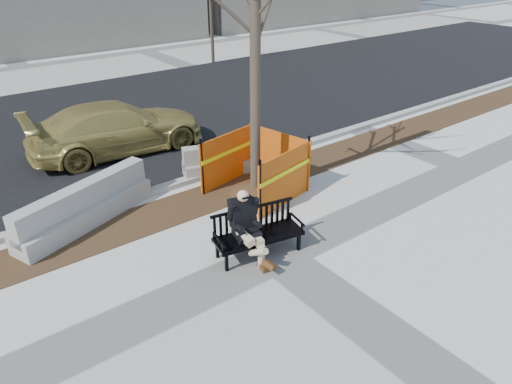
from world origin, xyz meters
The scene contains 11 objects.
ground centered at (0.00, 0.00, 0.00)m, with size 120.00×120.00×0.00m, color beige.
mulch_strip centered at (0.00, 2.60, 0.00)m, with size 40.00×1.20×0.02m, color #47301C.
asphalt_street centered at (0.00, 8.80, 0.00)m, with size 60.00×10.40×0.01m, color black.
curb centered at (0.00, 3.55, 0.06)m, with size 60.00×0.25×0.12m, color #9E9B93.
bench centered at (-0.23, 0.24, 0.00)m, with size 1.65×0.59×0.88m, color black, non-canonical shape.
seated_man centered at (-0.45, 0.33, 0.00)m, with size 0.57×0.94×1.32m, color black, non-canonical shape.
tree_fence centered at (1.17, 2.18, 0.00)m, with size 2.67×2.67×6.67m, color orange, non-canonical shape.
sedan centered at (-0.31, 6.35, 0.00)m, with size 1.89×4.65×1.35m, color #A08E45.
jersey_barrier_left centered at (-2.34, 3.19, 0.00)m, with size 3.07×0.61×0.88m, color #9A9790, non-canonical shape.
jersey_barrier_right centered at (1.52, 3.37, 0.00)m, with size 2.69×0.54×0.77m, color gray, non-canonical shape.
far_tree_right centered at (7.62, 14.04, 0.00)m, with size 1.74×1.74×4.71m, color #403529, non-canonical shape.
Camera 1 is at (-4.51, -5.31, 5.01)m, focal length 32.71 mm.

